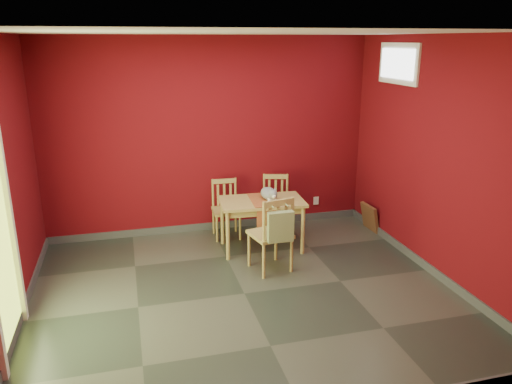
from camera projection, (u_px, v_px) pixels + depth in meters
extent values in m
plane|color=#2D342D|center=(244.00, 294.00, 5.41)|extent=(4.50, 4.50, 0.00)
plane|color=#5C0910|center=(210.00, 137.00, 6.86)|extent=(4.50, 0.00, 4.50)
plane|color=#5C0910|center=(317.00, 252.00, 3.16)|extent=(4.50, 0.00, 4.50)
plane|color=#5C0910|center=(439.00, 160.00, 5.56)|extent=(0.00, 4.00, 4.00)
plane|color=white|center=(242.00, 32.00, 4.61)|extent=(4.50, 4.50, 0.00)
cube|color=#3F4244|center=(212.00, 226.00, 7.23)|extent=(4.50, 0.02, 0.10)
cube|color=#3F4244|center=(21.00, 318.00, 4.84)|extent=(0.03, 4.00, 0.10)
cube|color=#3F4244|center=(427.00, 266.00, 5.94)|extent=(0.03, 4.00, 0.10)
cube|color=white|center=(9.00, 217.00, 4.61)|extent=(0.06, 0.08, 2.13)
cube|color=white|center=(399.00, 64.00, 6.19)|extent=(0.03, 0.90, 0.50)
cube|color=white|center=(397.00, 64.00, 6.18)|extent=(0.02, 0.76, 0.36)
cube|color=silver|center=(316.00, 201.00, 7.55)|extent=(0.08, 0.02, 0.12)
cube|color=#A58E4D|center=(262.00, 202.00, 6.38)|extent=(1.11, 0.69, 0.04)
cube|color=#A58E4D|center=(262.00, 206.00, 6.40)|extent=(0.99, 0.58, 0.09)
cylinder|color=#A58E4D|center=(228.00, 236.00, 6.15)|extent=(0.05, 0.05, 0.63)
cylinder|color=#A58E4D|center=(222.00, 222.00, 6.64)|extent=(0.05, 0.05, 0.63)
cylinder|color=#A58E4D|center=(303.00, 230.00, 6.33)|extent=(0.05, 0.05, 0.63)
cylinder|color=#A58E4D|center=(292.00, 217.00, 6.81)|extent=(0.05, 0.05, 0.63)
cube|color=brown|center=(262.00, 200.00, 6.38)|extent=(0.32, 0.60, 0.01)
cube|color=brown|center=(268.00, 219.00, 6.15)|extent=(0.28, 0.03, 0.29)
cube|color=#A58E4D|center=(226.00, 211.00, 6.86)|extent=(0.38, 0.38, 0.04)
cylinder|color=#A58E4D|center=(217.00, 229.00, 6.73)|extent=(0.03, 0.03, 0.36)
cylinder|color=#A58E4D|center=(214.00, 221.00, 7.03)|extent=(0.03, 0.03, 0.36)
cylinder|color=#A58E4D|center=(240.00, 227.00, 6.80)|extent=(0.03, 0.03, 0.36)
cylinder|color=#A58E4D|center=(236.00, 219.00, 7.10)|extent=(0.03, 0.03, 0.36)
cylinder|color=#A58E4D|center=(213.00, 193.00, 6.91)|extent=(0.03, 0.03, 0.40)
cylinder|color=#A58E4D|center=(235.00, 192.00, 6.98)|extent=(0.03, 0.03, 0.40)
cube|color=#A58E4D|center=(224.00, 181.00, 6.90)|extent=(0.34, 0.04, 0.06)
cube|color=#A58E4D|center=(218.00, 195.00, 6.94)|extent=(0.03, 0.02, 0.31)
cube|color=#A58E4D|center=(224.00, 195.00, 6.95)|extent=(0.03, 0.02, 0.31)
cube|color=#A58E4D|center=(231.00, 194.00, 6.97)|extent=(0.03, 0.02, 0.31)
cube|color=#A58E4D|center=(276.00, 206.00, 7.00)|extent=(0.47, 0.47, 0.04)
cylinder|color=#A58E4D|center=(264.00, 224.00, 6.90)|extent=(0.03, 0.03, 0.37)
cylinder|color=#A58E4D|center=(264.00, 216.00, 7.22)|extent=(0.03, 0.03, 0.37)
cylinder|color=#A58E4D|center=(288.00, 224.00, 6.90)|extent=(0.03, 0.03, 0.37)
cylinder|color=#A58E4D|center=(287.00, 216.00, 7.21)|extent=(0.03, 0.03, 0.37)
cylinder|color=#A58E4D|center=(264.00, 188.00, 7.09)|extent=(0.03, 0.03, 0.41)
cylinder|color=#A58E4D|center=(287.00, 188.00, 7.09)|extent=(0.03, 0.03, 0.41)
cube|color=#A58E4D|center=(276.00, 176.00, 7.04)|extent=(0.34, 0.12, 0.06)
cube|color=#A58E4D|center=(269.00, 190.00, 7.10)|extent=(0.04, 0.03, 0.32)
cube|color=#A58E4D|center=(276.00, 190.00, 7.10)|extent=(0.04, 0.03, 0.32)
cube|color=#A58E4D|center=(282.00, 190.00, 7.10)|extent=(0.04, 0.03, 0.32)
cube|color=#A58E4D|center=(270.00, 234.00, 5.86)|extent=(0.52, 0.52, 0.04)
cylinder|color=#A58E4D|center=(276.00, 244.00, 6.17)|extent=(0.04, 0.04, 0.42)
cylinder|color=#A58E4D|center=(291.00, 255.00, 5.86)|extent=(0.04, 0.04, 0.42)
cylinder|color=#A58E4D|center=(249.00, 250.00, 6.01)|extent=(0.04, 0.04, 0.42)
cylinder|color=#A58E4D|center=(264.00, 261.00, 5.69)|extent=(0.04, 0.04, 0.42)
cylinder|color=#A58E4D|center=(292.00, 216.00, 5.71)|extent=(0.04, 0.04, 0.46)
cylinder|color=#A58E4D|center=(264.00, 222.00, 5.55)|extent=(0.04, 0.04, 0.46)
cube|color=#A58E4D|center=(279.00, 203.00, 5.58)|extent=(0.39, 0.12, 0.07)
cube|color=#A58E4D|center=(286.00, 221.00, 5.69)|extent=(0.04, 0.03, 0.36)
cube|color=#A58E4D|center=(278.00, 222.00, 5.64)|extent=(0.04, 0.03, 0.36)
cube|color=#A58E4D|center=(270.00, 224.00, 5.60)|extent=(0.04, 0.03, 0.36)
cube|color=#7A8958|center=(280.00, 227.00, 5.58)|extent=(0.30, 0.09, 0.35)
cylinder|color=#7A8958|center=(272.00, 206.00, 5.54)|extent=(0.01, 0.15, 0.01)
cylinder|color=#7A8958|center=(286.00, 204.00, 5.58)|extent=(0.01, 0.15, 0.01)
cube|color=brown|center=(370.00, 217.00, 7.16)|extent=(0.14, 0.38, 0.38)
cube|color=black|center=(369.00, 217.00, 7.16)|extent=(0.10, 0.27, 0.27)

